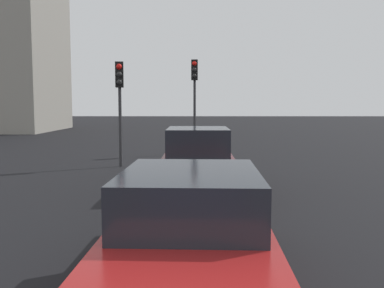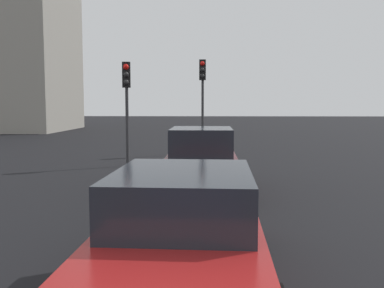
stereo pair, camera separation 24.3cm
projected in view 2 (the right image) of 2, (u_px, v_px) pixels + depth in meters
The scene contains 5 objects.
car_maroon_lead at pixel (202, 161), 10.96m from camera, with size 4.33×1.97×1.65m.
car_red_second at pixel (184, 229), 5.21m from camera, with size 4.73×2.14×1.47m.
traffic_light_near_left at pixel (203, 87), 19.01m from camera, with size 0.32×0.30×4.22m.
traffic_light_near_right at pixel (127, 92), 15.16m from camera, with size 0.32×0.30×3.73m.
building_facade_left at pixel (18, 54), 36.55m from camera, with size 9.93×8.34×13.13m, color gray.
Camera 2 is at (-1.06, -0.25, 2.24)m, focal length 39.92 mm.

